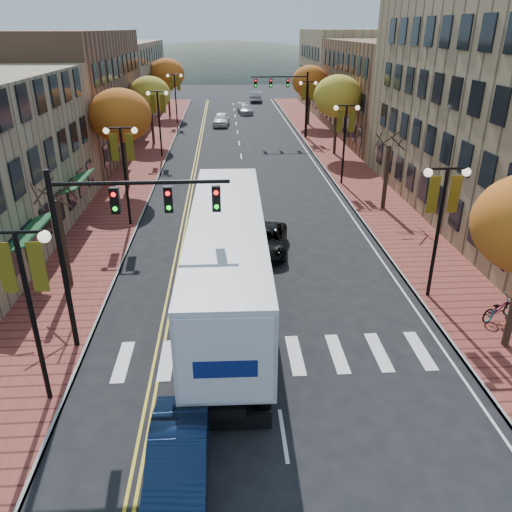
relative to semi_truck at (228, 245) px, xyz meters
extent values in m
plane|color=black|center=(1.53, -6.57, -2.61)|extent=(200.00, 200.00, 0.00)
cube|color=brown|center=(-7.47, 25.93, -2.53)|extent=(4.00, 85.00, 0.15)
cube|color=brown|center=(10.53, 25.93, -2.53)|extent=(4.00, 85.00, 0.15)
cube|color=brown|center=(-15.47, 29.43, 2.89)|extent=(12.00, 24.00, 11.00)
cube|color=#9E8966|center=(-15.47, 54.43, 2.14)|extent=(12.00, 26.00, 9.50)
cube|color=brown|center=(20.03, 35.43, 2.39)|extent=(15.00, 24.00, 10.00)
cube|color=#9E8966|center=(20.03, 57.43, 2.89)|extent=(15.00, 20.00, 11.00)
cylinder|color=#382619|center=(-7.47, 1.43, -0.36)|extent=(0.28, 0.28, 4.20)
cylinder|color=#382619|center=(-7.47, 17.43, -0.01)|extent=(0.28, 0.28, 4.90)
ellipsoid|color=orange|center=(-7.47, 17.43, 2.85)|extent=(4.48, 4.48, 3.81)
cylinder|color=#382619|center=(-7.47, 33.43, -0.18)|extent=(0.28, 0.28, 4.55)
ellipsoid|color=yellow|center=(-7.47, 33.43, 2.46)|extent=(4.16, 4.16, 3.54)
cylinder|color=#382619|center=(-7.47, 51.43, 0.06)|extent=(0.28, 0.28, 5.04)
ellipsoid|color=orange|center=(-7.47, 51.43, 3.01)|extent=(4.61, 4.61, 3.92)
cylinder|color=#382619|center=(10.53, 11.43, -0.36)|extent=(0.28, 0.28, 4.20)
cylinder|color=#382619|center=(10.53, 27.43, -0.01)|extent=(0.28, 0.28, 4.90)
ellipsoid|color=yellow|center=(10.53, 27.43, 2.85)|extent=(4.48, 4.48, 3.81)
cylinder|color=#382619|center=(10.53, 43.43, -0.08)|extent=(0.28, 0.28, 4.76)
ellipsoid|color=orange|center=(10.53, 43.43, 2.70)|extent=(4.35, 4.35, 3.70)
cylinder|color=black|center=(-5.97, -6.57, 0.39)|extent=(0.16, 0.16, 6.00)
cylinder|color=black|center=(-5.97, -6.57, 3.39)|extent=(1.60, 0.10, 0.10)
sphere|color=#FFF2CC|center=(-5.17, -6.57, 3.24)|extent=(0.36, 0.36, 0.36)
cube|color=#AB9816|center=(-6.42, -6.57, 2.29)|extent=(0.45, 0.03, 1.60)
cube|color=#AB9816|center=(-5.52, -6.57, 2.29)|extent=(0.45, 0.03, 1.60)
cylinder|color=black|center=(-5.97, 9.43, 0.39)|extent=(0.16, 0.16, 6.00)
cylinder|color=black|center=(-5.97, 9.43, 3.39)|extent=(1.60, 0.10, 0.10)
sphere|color=#FFF2CC|center=(-6.77, 9.43, 3.24)|extent=(0.36, 0.36, 0.36)
sphere|color=#FFF2CC|center=(-5.17, 9.43, 3.24)|extent=(0.36, 0.36, 0.36)
cube|color=#AB9816|center=(-6.42, 9.43, 2.29)|extent=(0.45, 0.03, 1.60)
cube|color=#AB9816|center=(-5.52, 9.43, 2.29)|extent=(0.45, 0.03, 1.60)
cylinder|color=black|center=(-5.97, 27.43, 0.39)|extent=(0.16, 0.16, 6.00)
cylinder|color=black|center=(-5.97, 27.43, 3.39)|extent=(1.60, 0.10, 0.10)
sphere|color=#FFF2CC|center=(-6.77, 27.43, 3.24)|extent=(0.36, 0.36, 0.36)
sphere|color=#FFF2CC|center=(-5.17, 27.43, 3.24)|extent=(0.36, 0.36, 0.36)
cube|color=#AB9816|center=(-6.42, 27.43, 2.29)|extent=(0.45, 0.03, 1.60)
cube|color=#AB9816|center=(-5.52, 27.43, 2.29)|extent=(0.45, 0.03, 1.60)
cylinder|color=black|center=(-5.97, 45.43, 0.39)|extent=(0.16, 0.16, 6.00)
cylinder|color=black|center=(-5.97, 45.43, 3.39)|extent=(1.60, 0.10, 0.10)
sphere|color=#FFF2CC|center=(-6.77, 45.43, 3.24)|extent=(0.36, 0.36, 0.36)
sphere|color=#FFF2CC|center=(-5.17, 45.43, 3.24)|extent=(0.36, 0.36, 0.36)
cube|color=#AB9816|center=(-6.42, 45.43, 2.29)|extent=(0.45, 0.03, 1.60)
cube|color=#AB9816|center=(-5.52, 45.43, 2.29)|extent=(0.45, 0.03, 1.60)
cylinder|color=black|center=(9.03, -0.57, 0.39)|extent=(0.16, 0.16, 6.00)
cylinder|color=black|center=(9.03, -0.57, 3.39)|extent=(1.60, 0.10, 0.10)
sphere|color=#FFF2CC|center=(8.23, -0.57, 3.24)|extent=(0.36, 0.36, 0.36)
sphere|color=#FFF2CC|center=(9.83, -0.57, 3.24)|extent=(0.36, 0.36, 0.36)
cube|color=#AB9816|center=(8.58, -0.57, 2.29)|extent=(0.45, 0.03, 1.60)
cube|color=#AB9816|center=(9.48, -0.57, 2.29)|extent=(0.45, 0.03, 1.60)
cylinder|color=black|center=(9.03, 17.43, 0.39)|extent=(0.16, 0.16, 6.00)
cylinder|color=black|center=(9.03, 17.43, 3.39)|extent=(1.60, 0.10, 0.10)
sphere|color=#FFF2CC|center=(8.23, 17.43, 3.24)|extent=(0.36, 0.36, 0.36)
sphere|color=#FFF2CC|center=(9.83, 17.43, 3.24)|extent=(0.36, 0.36, 0.36)
cube|color=#AB9816|center=(8.58, 17.43, 2.29)|extent=(0.45, 0.03, 1.60)
cube|color=#AB9816|center=(9.48, 17.43, 2.29)|extent=(0.45, 0.03, 1.60)
cylinder|color=black|center=(9.03, 35.43, 0.39)|extent=(0.16, 0.16, 6.00)
cylinder|color=black|center=(9.03, 35.43, 3.39)|extent=(1.60, 0.10, 0.10)
sphere|color=#FFF2CC|center=(8.23, 35.43, 3.24)|extent=(0.36, 0.36, 0.36)
sphere|color=#FFF2CC|center=(9.83, 35.43, 3.24)|extent=(0.36, 0.36, 0.36)
cube|color=#AB9816|center=(8.58, 35.43, 2.29)|extent=(0.45, 0.03, 1.60)
cube|color=#AB9816|center=(9.48, 35.43, 2.29)|extent=(0.45, 0.03, 1.60)
cylinder|color=black|center=(-5.87, -3.57, 0.89)|extent=(0.20, 0.20, 7.00)
cylinder|color=black|center=(-2.87, -3.57, 3.89)|extent=(6.00, 0.14, 0.14)
cube|color=black|center=(-3.77, -3.57, 3.29)|extent=(0.30, 0.25, 0.90)
sphere|color=#FF0C0C|center=(-3.77, -3.71, 3.54)|extent=(0.16, 0.16, 0.16)
cube|color=black|center=(-1.97, -3.57, 3.29)|extent=(0.30, 0.25, 0.90)
sphere|color=#FF0C0C|center=(-1.97, -3.71, 3.54)|extent=(0.16, 0.16, 0.16)
cube|color=black|center=(-0.35, -3.57, 3.29)|extent=(0.30, 0.25, 0.90)
sphere|color=#FF0C0C|center=(-0.35, -3.71, 3.54)|extent=(0.16, 0.16, 0.16)
cylinder|color=black|center=(8.93, 35.43, 0.89)|extent=(0.20, 0.20, 7.00)
cylinder|color=black|center=(5.93, 35.43, 3.89)|extent=(6.00, 0.14, 0.14)
cube|color=black|center=(6.83, 35.43, 3.29)|extent=(0.30, 0.25, 0.90)
sphere|color=#FF0C0C|center=(6.83, 35.29, 3.54)|extent=(0.16, 0.16, 0.16)
cube|color=black|center=(5.03, 35.43, 3.29)|extent=(0.30, 0.25, 0.90)
sphere|color=#FF0C0C|center=(5.03, 35.29, 3.54)|extent=(0.16, 0.16, 0.16)
cube|color=black|center=(3.41, 35.43, 3.29)|extent=(0.30, 0.25, 0.90)
sphere|color=#FF0C0C|center=(3.41, 35.29, 3.54)|extent=(0.16, 0.16, 0.16)
cube|color=black|center=(-0.03, -1.43, -1.66)|extent=(1.38, 14.51, 0.39)
cube|color=silver|center=(-0.03, -1.43, 0.29)|extent=(3.16, 14.54, 3.12)
cube|color=#232127|center=(0.14, 7.49, -0.77)|extent=(2.85, 3.39, 2.79)
cylinder|color=black|center=(-1.30, -7.20, -2.05)|extent=(0.41, 1.12, 1.11)
cylinder|color=black|center=(1.04, -7.25, -2.05)|extent=(0.41, 1.12, 1.11)
cylinder|color=black|center=(-1.28, -5.87, -2.05)|extent=(0.41, 1.12, 1.11)
cylinder|color=black|center=(1.06, -5.91, -2.05)|extent=(0.41, 1.12, 1.11)
cylinder|color=black|center=(-1.06, 6.17, -2.05)|extent=(0.41, 1.12, 1.11)
cylinder|color=black|center=(1.28, 6.13, -2.05)|extent=(0.41, 1.12, 1.11)
cylinder|color=black|center=(-1.02, 8.63, -2.05)|extent=(0.41, 1.12, 1.11)
cylinder|color=black|center=(1.33, 8.58, -2.05)|extent=(0.41, 1.12, 1.11)
imported|color=#0D1B37|center=(-1.47, -10.02, -1.87)|extent=(1.58, 4.49, 1.48)
imported|color=black|center=(2.15, 5.10, -1.96)|extent=(2.77, 4.93, 1.30)
imported|color=white|center=(-0.38, 43.98, -1.81)|extent=(2.26, 4.79, 1.58)
imported|color=#B3B3BB|center=(3.03, 53.19, -1.96)|extent=(2.35, 4.64, 1.29)
imported|color=#9E9DA4|center=(5.36, 66.02, -1.79)|extent=(2.18, 5.10, 1.64)
imported|color=gray|center=(11.15, -2.76, -1.96)|extent=(1.98, 1.35, 0.99)
camera|label=1|loc=(-0.02, -19.93, 8.61)|focal=35.00mm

